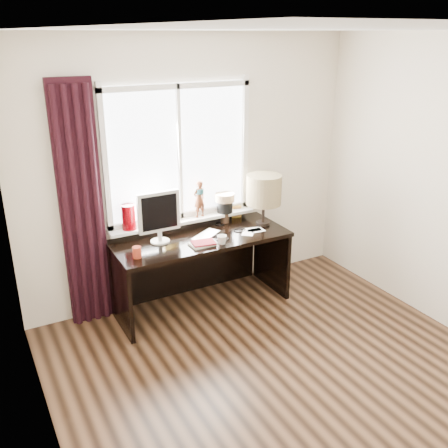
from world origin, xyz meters
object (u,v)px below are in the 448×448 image
mug (222,239)px  desk (197,256)px  monitor (159,214)px  laptop (206,236)px  red_cup (137,252)px  table_lamp (264,190)px

mug → desk: bearing=105.5°
desk → monitor: bearing=-175.1°
laptop → red_cup: 0.75m
laptop → monitor: size_ratio=0.67×
monitor → table_lamp: 1.10m
red_cup → desk: red_cup is taller
laptop → mug: (0.05, -0.22, 0.03)m
mug → table_lamp: table_lamp is taller
mug → desk: mug is taller
red_cup → monitor: size_ratio=0.20×
laptop → table_lamp: (0.66, 0.02, 0.35)m
mug → red_cup: (-0.79, 0.09, 0.00)m
desk → table_lamp: size_ratio=3.27×
desk → table_lamp: bearing=-8.7°
mug → table_lamp: bearing=21.9°
mug → laptop: bearing=103.1°
desk → monitor: 0.65m
desk → red_cup: bearing=-159.4°
red_cup → monitor: (0.30, 0.23, 0.23)m
monitor → laptop: bearing=-12.2°
red_cup → table_lamp: size_ratio=0.19×
red_cup → monitor: monitor is taller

